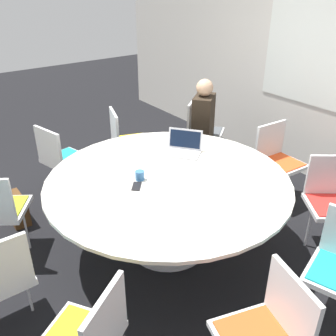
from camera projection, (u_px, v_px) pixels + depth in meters
ground_plane at (168, 245)px, 3.56m from camera, size 16.00×16.00×0.00m
wall_back at (333, 69)px, 4.12m from camera, size 8.00×0.07×2.70m
conference_table at (168, 190)px, 3.27m from camera, size 2.11×2.11×0.72m
chair_0 at (201, 127)px, 4.85m from camera, size 0.60×0.60×0.85m
chair_1 at (126, 138)px, 4.55m from camera, size 0.55×0.54×0.85m
chair_2 at (60, 156)px, 4.11m from camera, size 0.53×0.51×0.85m
chair_6 at (268, 330)px, 2.11m from camera, size 0.54×0.53×0.85m
chair_8 at (332, 196)px, 3.37m from camera, size 0.60×0.60×0.85m
chair_9 at (277, 156)px, 4.09m from camera, size 0.44×0.46×0.85m
person_0 at (204, 120)px, 4.53m from camera, size 0.39×0.42×1.20m
laptop at (184, 147)px, 3.66m from camera, size 0.42×0.40×0.21m
coffee_cup at (140, 175)px, 3.18m from camera, size 0.08×0.08×0.08m
cell_phone at (137, 186)px, 3.09m from camera, size 0.15×0.14×0.01m
handbag at (17, 209)px, 3.85m from camera, size 0.36×0.16×0.28m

